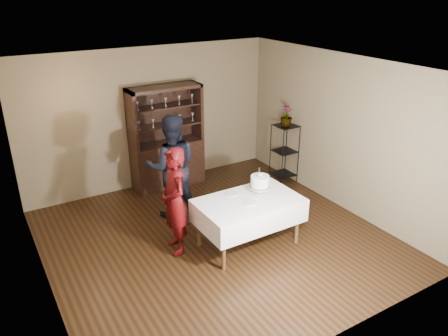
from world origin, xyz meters
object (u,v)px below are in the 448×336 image
Objects in this scene: plant_etagere at (284,151)px; woman at (175,201)px; china_hutch at (167,153)px; man at (172,167)px; potted_plant at (286,116)px; cake_table at (249,211)px; cake at (260,182)px.

plant_etagere is 3.16m from woman.
man is (-0.44, -1.19, 0.25)m from china_hutch.
woman is at bearing -159.05° from potted_plant.
china_hutch is 2.43m from potted_plant.
cake reaches higher than cake_table.
potted_plant reaches higher than plant_etagere.
china_hutch is 2.36m from woman.
cake_table is 3.49× the size of cake.
woman is 0.91× the size of man.
china_hutch reaches higher than woman.
potted_plant is (-0.02, -0.03, 0.74)m from plant_etagere.
woman is (-2.94, -1.14, 0.17)m from plant_etagere.
plant_etagere is at bearing -26.83° from china_hutch.
potted_plant is at bearing 39.25° from cake_table.
man reaches higher than cake_table.
cake_table is at bearing 72.39° from woman.
man is 1.59m from cake.
china_hutch reaches higher than cake.
woman is at bearing 88.67° from man.
man is at bearing -110.10° from china_hutch.
plant_etagere is 2.50m from cake_table.
woman is 3.71× the size of cake.
cake is (-1.65, -1.47, 0.30)m from plant_etagere.
cake is at bearing -138.33° from plant_etagere.
woman is at bearing -111.34° from china_hutch.
woman is at bearing -158.73° from plant_etagere.
potted_plant reaches higher than cake_table.
potted_plant is (1.91, 1.56, 0.80)m from cake_table.
man is at bearing -177.38° from potted_plant.
potted_plant is (2.06, -1.08, 0.73)m from china_hutch.
potted_plant reaches higher than cake.
man is (-0.59, 1.44, 0.32)m from cake_table.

